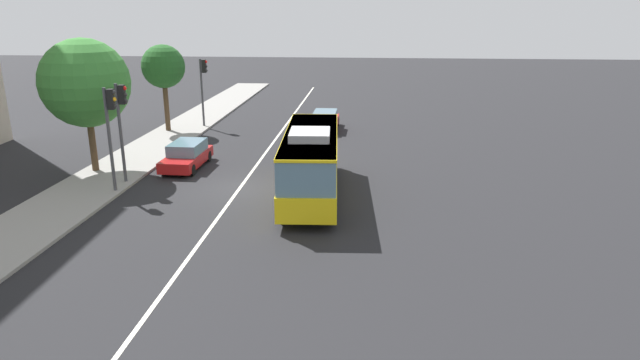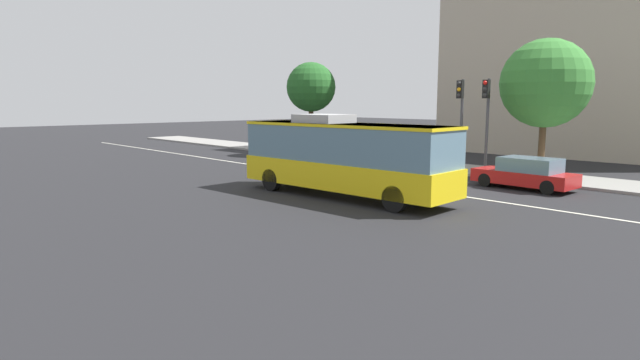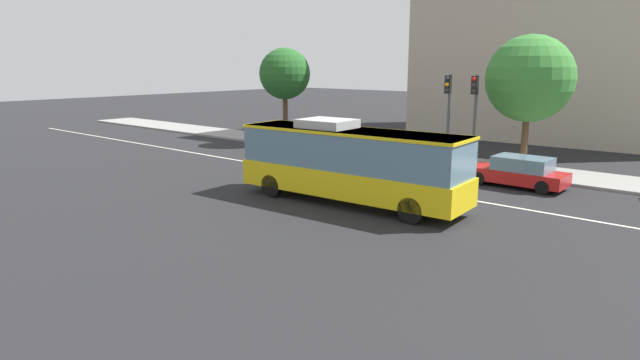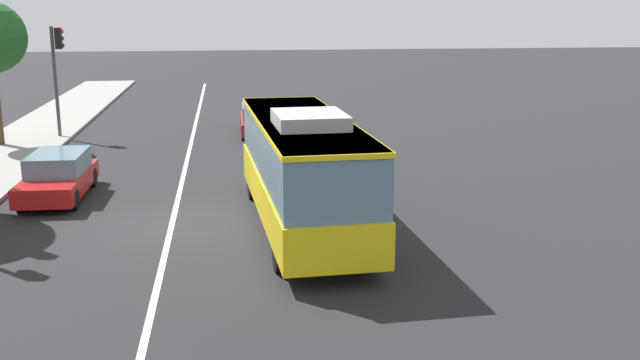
% 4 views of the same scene
% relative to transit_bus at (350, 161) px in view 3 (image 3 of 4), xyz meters
% --- Properties ---
extents(ground_plane, '(160.00, 160.00, 0.00)m').
position_rel_transit_bus_xyz_m(ground_plane, '(0.79, 3.74, -1.81)').
color(ground_plane, black).
extents(sidewalk_kerb, '(80.00, 3.85, 0.14)m').
position_rel_transit_bus_xyz_m(sidewalk_kerb, '(0.79, 11.27, -1.74)').
color(sidewalk_kerb, gray).
rests_on(sidewalk_kerb, ground_plane).
extents(lane_centre_line, '(76.00, 0.16, 0.01)m').
position_rel_transit_bus_xyz_m(lane_centre_line, '(0.79, 3.74, -1.80)').
color(lane_centre_line, silver).
rests_on(lane_centre_line, ground_plane).
extents(transit_bus, '(10.13, 3.07, 3.46)m').
position_rel_transit_bus_xyz_m(transit_bus, '(0.00, 0.00, 0.00)').
color(transit_bus, yellow).
rests_on(transit_bus, ground_plane).
extents(sedan_red, '(4.53, 1.88, 1.46)m').
position_rel_transit_bus_xyz_m(sedan_red, '(4.30, 7.61, -1.09)').
color(sedan_red, '#B21919').
rests_on(sedan_red, ground_plane).
extents(traffic_light_near_corner, '(0.33, 0.62, 5.20)m').
position_rel_transit_bus_xyz_m(traffic_light_near_corner, '(0.99, 9.68, 1.75)').
color(traffic_light_near_corner, '#47474C').
rests_on(traffic_light_near_corner, ground_plane).
extents(traffic_light_far_corner, '(0.34, 0.62, 5.20)m').
position_rel_transit_bus_xyz_m(traffic_light_far_corner, '(-0.50, 9.57, 1.75)').
color(traffic_light_far_corner, '#47474C').
rests_on(traffic_light_far_corner, ground_plane).
extents(street_tree_kerbside_centre, '(3.62, 3.62, 6.88)m').
position_rel_transit_bus_xyz_m(street_tree_kerbside_centre, '(-13.73, 10.49, 3.22)').
color(street_tree_kerbside_centre, '#4C3823').
rests_on(street_tree_kerbside_centre, ground_plane).
extents(street_tree_kerbside_right, '(4.71, 4.71, 7.32)m').
position_rel_transit_bus_xyz_m(street_tree_kerbside_right, '(2.84, 12.37, 3.14)').
color(street_tree_kerbside_right, '#4C3823').
rests_on(street_tree_kerbside_right, ground_plane).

